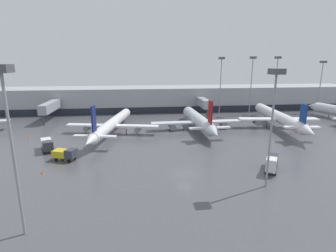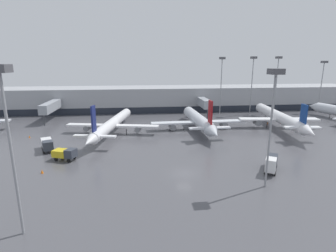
# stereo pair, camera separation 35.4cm
# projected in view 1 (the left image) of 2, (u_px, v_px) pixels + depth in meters

# --- Properties ---
(ground_plane) EXTENTS (320.00, 320.00, 0.00)m
(ground_plane) POSITION_uv_depth(u_px,v_px,m) (185.00, 173.00, 44.88)
(ground_plane) COLOR #4C4C51
(terminal_building) EXTENTS (160.00, 31.72, 9.00)m
(terminal_building) POSITION_uv_depth(u_px,v_px,m) (157.00, 98.00, 103.46)
(terminal_building) COLOR #9EA0A5
(terminal_building) RESTS_ON ground_plane
(parked_jet_0) EXTENTS (24.43, 36.25, 9.63)m
(parked_jet_0) POSITION_uv_depth(u_px,v_px,m) (112.00, 124.00, 68.83)
(parked_jet_0) COLOR white
(parked_jet_0) RESTS_ON ground_plane
(parked_jet_3) EXTENTS (22.57, 38.55, 8.96)m
(parked_jet_3) POSITION_uv_depth(u_px,v_px,m) (279.00, 117.00, 75.31)
(parked_jet_3) COLOR white
(parked_jet_3) RESTS_ON ground_plane
(parked_jet_4) EXTENTS (26.73, 33.01, 9.68)m
(parked_jet_4) POSITION_uv_depth(u_px,v_px,m) (198.00, 120.00, 73.51)
(parked_jet_4) COLOR silver
(parked_jet_4) RESTS_ON ground_plane
(service_truck_0) EXTENTS (4.16, 6.23, 2.53)m
(service_truck_0) POSITION_uv_depth(u_px,v_px,m) (47.00, 144.00, 55.91)
(service_truck_0) COLOR silver
(service_truck_0) RESTS_ON ground_plane
(service_truck_1) EXTENTS (4.55, 5.94, 2.87)m
(service_truck_1) POSITION_uv_depth(u_px,v_px,m) (272.00, 162.00, 45.49)
(service_truck_1) COLOR #2D333D
(service_truck_1) RESTS_ON ground_plane
(service_truck_2) EXTENTS (4.86, 3.53, 2.33)m
(service_truck_2) POSITION_uv_depth(u_px,v_px,m) (65.00, 154.00, 50.43)
(service_truck_2) COLOR gold
(service_truck_2) RESTS_ON ground_plane
(traffic_cone_0) EXTENTS (0.41, 0.41, 0.60)m
(traffic_cone_0) POSITION_uv_depth(u_px,v_px,m) (29.00, 137.00, 65.51)
(traffic_cone_0) COLOR orange
(traffic_cone_0) RESTS_ON ground_plane
(traffic_cone_1) EXTENTS (0.44, 0.44, 0.67)m
(traffic_cone_1) POSITION_uv_depth(u_px,v_px,m) (42.00, 172.00, 44.65)
(traffic_cone_1) COLOR orange
(traffic_cone_1) RESTS_ON ground_plane
(traffic_cone_2) EXTENTS (0.51, 0.51, 0.72)m
(traffic_cone_2) POSITION_uv_depth(u_px,v_px,m) (267.00, 123.00, 80.61)
(traffic_cone_2) COLOR orange
(traffic_cone_2) RESTS_ON ground_plane
(apron_light_mast_0) EXTENTS (1.80, 1.80, 18.95)m
(apron_light_mast_0) POSITION_uv_depth(u_px,v_px,m) (322.00, 72.00, 97.32)
(apron_light_mast_0) COLOR gray
(apron_light_mast_0) RESTS_ON ground_plane
(apron_light_mast_1) EXTENTS (1.80, 1.80, 20.23)m
(apron_light_mast_1) POSITION_uv_depth(u_px,v_px,m) (221.00, 70.00, 92.46)
(apron_light_mast_1) COLOR gray
(apron_light_mast_1) RESTS_ON ground_plane
(apron_light_mast_2) EXTENTS (1.80, 1.80, 20.40)m
(apron_light_mast_2) POSITION_uv_depth(u_px,v_px,m) (252.00, 70.00, 91.96)
(apron_light_mast_2) COLOR gray
(apron_light_mast_2) RESTS_ON ground_plane
(apron_light_mast_3) EXTENTS (1.80, 1.80, 20.48)m
(apron_light_mast_3) POSITION_uv_depth(u_px,v_px,m) (277.00, 69.00, 94.70)
(apron_light_mast_3) COLOR gray
(apron_light_mast_3) RESTS_ON ground_plane
(apron_light_mast_4) EXTENTS (1.80, 1.80, 18.35)m
(apron_light_mast_4) POSITION_uv_depth(u_px,v_px,m) (6.00, 105.00, 25.58)
(apron_light_mast_4) COLOR gray
(apron_light_mast_4) RESTS_ON ground_plane
(apron_light_mast_5) EXTENTS (1.80, 1.80, 17.67)m
(apron_light_mast_5) POSITION_uv_depth(u_px,v_px,m) (275.00, 95.00, 36.84)
(apron_light_mast_5) COLOR gray
(apron_light_mast_5) RESTS_ON ground_plane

